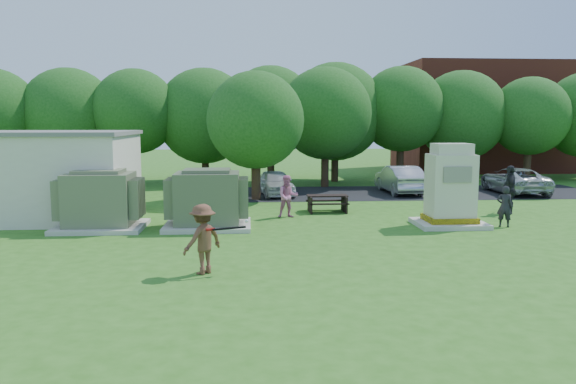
{
  "coord_description": "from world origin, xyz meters",
  "views": [
    {
      "loc": [
        -1.36,
        -15.15,
        3.73
      ],
      "look_at": [
        0.0,
        4.0,
        1.3
      ],
      "focal_mm": 35.0,
      "sensor_mm": 36.0,
      "label": 1
    }
  ],
  "objects": [
    {
      "name": "transformer_right",
      "position": [
        -2.8,
        4.5,
        0.97
      ],
      "size": [
        3.0,
        2.4,
        2.07
      ],
      "color": "beige",
      "rests_on": "ground"
    },
    {
      "name": "transformer_left",
      "position": [
        -6.5,
        4.5,
        0.97
      ],
      "size": [
        3.0,
        2.4,
        2.07
      ],
      "color": "beige",
      "rests_on": "ground"
    },
    {
      "name": "person_at_picnic",
      "position": [
        0.16,
        6.36,
        0.83
      ],
      "size": [
        0.85,
        0.69,
        1.65
      ],
      "primitive_type": "imported",
      "rotation": [
        0.0,
        0.0,
        0.08
      ],
      "color": "pink",
      "rests_on": "ground"
    },
    {
      "name": "picnic_table",
      "position": [
        1.88,
        7.58,
        0.44
      ],
      "size": [
        1.65,
        1.24,
        0.71
      ],
      "color": "black",
      "rests_on": "ground"
    },
    {
      "name": "car_white",
      "position": [
        0.0,
        12.96,
        0.64
      ],
      "size": [
        2.0,
        3.92,
        1.28
      ],
      "primitive_type": "imported",
      "rotation": [
        0.0,
        0.0,
        0.14
      ],
      "color": "silver",
      "rests_on": "ground"
    },
    {
      "name": "person_walking_right",
      "position": [
        9.2,
        6.68,
        0.98
      ],
      "size": [
        0.78,
        1.23,
        1.96
      ],
      "primitive_type": "imported",
      "rotation": [
        0.0,
        0.0,
        4.43
      ],
      "color": "black",
      "rests_on": "ground"
    },
    {
      "name": "parking_strip",
      "position": [
        7.0,
        13.5,
        0.01
      ],
      "size": [
        20.0,
        6.0,
        0.01
      ],
      "primitive_type": "cube",
      "color": "#232326",
      "rests_on": "ground"
    },
    {
      "name": "tree_row",
      "position": [
        1.75,
        18.5,
        4.15
      ],
      "size": [
        41.3,
        13.3,
        7.3
      ],
      "color": "#47301E",
      "rests_on": "ground"
    },
    {
      "name": "batting_equipment",
      "position": [
        -1.86,
        -1.61,
        1.16
      ],
      "size": [
        1.03,
        0.37,
        0.23
      ],
      "color": "black",
      "rests_on": "ground"
    },
    {
      "name": "car_dark",
      "position": [
        8.97,
        13.19,
        0.65
      ],
      "size": [
        2.29,
        4.64,
        1.3
      ],
      "primitive_type": "imported",
      "rotation": [
        0.0,
        0.0,
        -0.11
      ],
      "color": "black",
      "rests_on": "ground"
    },
    {
      "name": "ground",
      "position": [
        0.0,
        0.0,
        0.0
      ],
      "size": [
        120.0,
        120.0,
        0.0
      ],
      "primitive_type": "plane",
      "color": "#2D6619",
      "rests_on": "ground"
    },
    {
      "name": "car_silver_b",
      "position": [
        12.44,
        12.93,
        0.67
      ],
      "size": [
        2.44,
        4.89,
        1.33
      ],
      "primitive_type": "imported",
      "rotation": [
        0.0,
        0.0,
        3.09
      ],
      "color": "#B3B3B8",
      "rests_on": "ground"
    },
    {
      "name": "car_silver_a",
      "position": [
        6.49,
        13.4,
        0.72
      ],
      "size": [
        1.71,
        4.45,
        1.45
      ],
      "primitive_type": "imported",
      "rotation": [
        0.0,
        0.0,
        3.18
      ],
      "color": "#A4A3A8",
      "rests_on": "ground"
    },
    {
      "name": "batter",
      "position": [
        -2.49,
        -1.57,
        0.86
      ],
      "size": [
        1.25,
        1.24,
        1.73
      ],
      "primitive_type": "imported",
      "rotation": [
        0.0,
        0.0,
        3.91
      ],
      "color": "brown",
      "rests_on": "ground"
    },
    {
      "name": "generator_cabinet",
      "position": [
        5.81,
        4.19,
        1.29
      ],
      "size": [
        2.42,
        1.98,
        2.95
      ],
      "color": "beige",
      "rests_on": "ground"
    },
    {
      "name": "brick_building",
      "position": [
        18.0,
        27.0,
        4.0
      ],
      "size": [
        15.0,
        8.0,
        8.0
      ],
      "primitive_type": "cube",
      "color": "maroon",
      "rests_on": "ground"
    },
    {
      "name": "person_by_generator",
      "position": [
        7.67,
        3.85,
        0.73
      ],
      "size": [
        0.62,
        0.52,
        1.47
      ],
      "primitive_type": "imported",
      "rotation": [
        0.0,
        0.0,
        2.79
      ],
      "color": "black",
      "rests_on": "ground"
    }
  ]
}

